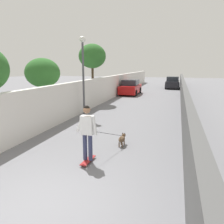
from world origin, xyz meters
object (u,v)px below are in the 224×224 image
at_px(car_near, 130,88).
at_px(car_far, 173,83).
at_px(tree_left_near, 43,73).
at_px(person_skateboarder, 87,129).
at_px(skateboard, 88,160).
at_px(lamp_post, 83,63).
at_px(dog, 122,139).
at_px(tree_left_far, 92,56).

xyz_separation_m(car_near, car_far, (7.87, -4.04, 0.00)).
height_order(tree_left_near, car_far, tree_left_near).
relative_size(person_skateboarder, car_far, 0.42).
relative_size(skateboard, car_near, 0.20).
distance_m(tree_left_near, lamp_post, 2.39).
relative_size(dog, car_far, 0.50).
bearing_deg(car_near, car_far, -27.20).
height_order(person_skateboarder, car_far, person_skateboarder).
height_order(skateboard, car_far, car_far).
bearing_deg(lamp_post, car_near, -3.25).
height_order(lamp_post, car_near, lamp_post).
xyz_separation_m(lamp_post, person_skateboarder, (-6.05, -2.78, -2.03)).
bearing_deg(dog, car_far, -3.02).
bearing_deg(car_far, person_skateboarder, 175.66).
xyz_separation_m(tree_left_far, dog, (-8.93, -4.68, -3.40)).
height_order(tree_left_far, skateboard, tree_left_far).
bearing_deg(car_near, person_skateboarder, -172.53).
relative_size(person_skateboarder, car_near, 0.44).
xyz_separation_m(dog, car_near, (14.91, 2.84, 0.44)).
height_order(tree_left_far, lamp_post, tree_left_far).
xyz_separation_m(person_skateboarder, car_far, (24.50, -1.86, -0.39)).
distance_m(lamp_post, dog, 6.22).
distance_m(skateboard, car_near, 16.79).
bearing_deg(car_far, car_near, 152.80).
bearing_deg(dog, car_near, 10.78).
relative_size(skateboard, car_far, 0.20).
xyz_separation_m(skateboard, dog, (1.72, -0.66, 0.21)).
height_order(tree_left_near, car_near, tree_left_near).
height_order(tree_left_far, car_far, tree_left_far).
bearing_deg(skateboard, dog, -20.91).
xyz_separation_m(lamp_post, dog, (-4.33, -3.44, -2.85)).
relative_size(tree_left_near, tree_left_far, 0.73).
bearing_deg(skateboard, lamp_post, 24.68).
distance_m(lamp_post, car_near, 10.87).
bearing_deg(car_far, tree_left_near, 160.71).
xyz_separation_m(dog, car_far, (22.78, -1.20, 0.44)).
bearing_deg(tree_left_far, car_far, -23.02).
bearing_deg(car_near, skateboard, -172.53).
bearing_deg(tree_left_far, tree_left_near, 170.83).
relative_size(lamp_post, dog, 2.25).
height_order(tree_left_far, car_near, tree_left_far).
bearing_deg(tree_left_far, lamp_post, -164.89).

